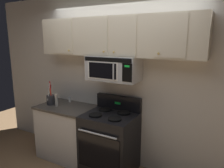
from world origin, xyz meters
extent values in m
cube|color=silver|center=(0.00, 0.79, 1.35)|extent=(5.20, 0.10, 2.70)
cube|color=black|center=(0.00, 0.42, 0.45)|extent=(0.76, 0.64, 0.90)
cube|color=black|center=(0.00, 0.09, 0.44)|extent=(0.67, 0.01, 0.52)
cylinder|color=#B7BABF|center=(0.00, 0.06, 0.74)|extent=(0.61, 0.03, 0.03)
cube|color=black|center=(0.00, 0.70, 1.01)|extent=(0.76, 0.07, 0.22)
cube|color=#19D83F|center=(0.00, 0.67, 1.01)|extent=(0.10, 0.00, 0.04)
cylinder|color=black|center=(-0.16, 0.28, 0.91)|extent=(0.19, 0.19, 0.02)
cylinder|color=black|center=(0.16, 0.28, 0.91)|extent=(0.19, 0.19, 0.02)
cylinder|color=black|center=(-0.16, 0.56, 0.91)|extent=(0.19, 0.19, 0.02)
cylinder|color=black|center=(0.16, 0.56, 0.91)|extent=(0.19, 0.19, 0.02)
cube|color=#B7BABF|center=(0.00, 0.54, 1.57)|extent=(0.76, 0.39, 0.35)
cube|color=black|center=(0.00, 0.35, 1.72)|extent=(0.73, 0.01, 0.06)
cube|color=white|center=(-0.07, 0.35, 1.56)|extent=(0.49, 0.01, 0.25)
cube|color=black|center=(-0.08, 0.34, 1.56)|extent=(0.44, 0.01, 0.22)
cube|color=black|center=(0.30, 0.35, 1.56)|extent=(0.14, 0.01, 0.25)
cube|color=#19D83F|center=(0.30, 0.34, 1.65)|extent=(0.07, 0.00, 0.03)
cylinder|color=#B7BABF|center=(0.11, 0.32, 1.56)|extent=(0.02, 0.02, 0.23)
cube|color=beige|center=(0.00, 0.57, 2.02)|extent=(2.50, 0.33, 0.55)
cube|color=beige|center=(-0.83, 0.40, 2.02)|extent=(0.38, 0.01, 0.51)
sphere|color=tan|center=(-0.70, 0.39, 1.82)|extent=(0.03, 0.03, 0.03)
cube|color=beige|center=(-0.21, 0.40, 2.02)|extent=(0.38, 0.01, 0.51)
sphere|color=tan|center=(-0.08, 0.39, 1.82)|extent=(0.03, 0.03, 0.03)
cube|color=beige|center=(0.21, 0.40, 2.02)|extent=(0.38, 0.01, 0.51)
sphere|color=tan|center=(0.08, 0.39, 1.82)|extent=(0.03, 0.03, 0.03)
cube|color=beige|center=(0.83, 0.40, 2.02)|extent=(0.38, 0.01, 0.51)
sphere|color=tan|center=(0.70, 0.39, 1.82)|extent=(0.03, 0.03, 0.03)
cube|color=silver|center=(-0.84, 0.43, 0.43)|extent=(0.90, 0.62, 0.86)
cube|color=#423D38|center=(-0.84, 0.43, 0.88)|extent=(0.93, 0.65, 0.03)
cylinder|color=#2D2D33|center=(-1.12, 0.37, 0.98)|extent=(0.14, 0.14, 0.16)
cylinder|color=black|center=(-1.14, 0.39, 1.11)|extent=(0.03, 0.08, 0.25)
cylinder|color=silver|center=(-1.13, 0.34, 1.13)|extent=(0.02, 0.09, 0.29)
cylinder|color=red|center=(-1.13, 0.38, 1.14)|extent=(0.07, 0.06, 0.31)
cylinder|color=olive|center=(-1.13, 0.37, 1.10)|extent=(0.07, 0.02, 0.23)
cylinder|color=white|center=(-0.94, 0.64, 0.94)|extent=(0.04, 0.04, 0.08)
cylinder|color=#B7BABF|center=(-0.94, 0.64, 0.98)|extent=(0.04, 0.04, 0.02)
cylinder|color=#B7B2A8|center=(-0.97, 0.35, 1.00)|extent=(0.05, 0.05, 0.21)
camera|label=1|loc=(1.47, -2.15, 1.99)|focal=34.06mm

